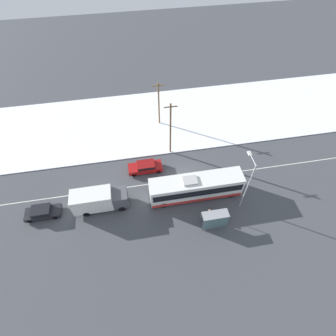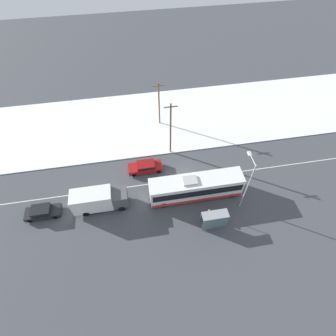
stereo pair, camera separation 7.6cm
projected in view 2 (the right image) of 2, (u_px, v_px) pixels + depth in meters
The scene contains 12 objects.
ground_plane at pixel (183, 179), 36.92m from camera, with size 120.00×120.00×0.00m, color #424449.
snow_lot at pixel (168, 119), 44.91m from camera, with size 80.00×15.77×0.12m.
lane_marking_center at pixel (183, 179), 36.91m from camera, with size 60.00×0.12×0.00m.
city_bus at pixel (196, 187), 33.95m from camera, with size 12.06×2.57×3.60m.
box_truck at pixel (98, 199), 32.81m from camera, with size 6.91×2.30×3.19m.
sedan_car at pixel (145, 167), 37.33m from camera, with size 4.80×1.80×1.46m.
parked_car_near_truck at pixel (42, 211), 32.83m from camera, with size 4.36×1.80×1.44m.
pedestrian_at_stop at pixel (209, 213), 32.36m from camera, with size 0.65×0.29×1.79m.
bus_shelter at pixel (215, 219), 31.14m from camera, with size 3.19×1.20×2.40m.
streetlamp at pixel (248, 180), 30.40m from camera, with size 0.36×2.24×8.43m.
utility_pole_roadside at pixel (171, 129), 36.51m from camera, with size 1.80×0.24×9.07m.
utility_pole_snowlot at pixel (159, 103), 41.12m from camera, with size 1.80×0.24×7.80m.
Camera 2 is at (-5.77, -21.16, 29.82)m, focal length 28.00 mm.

